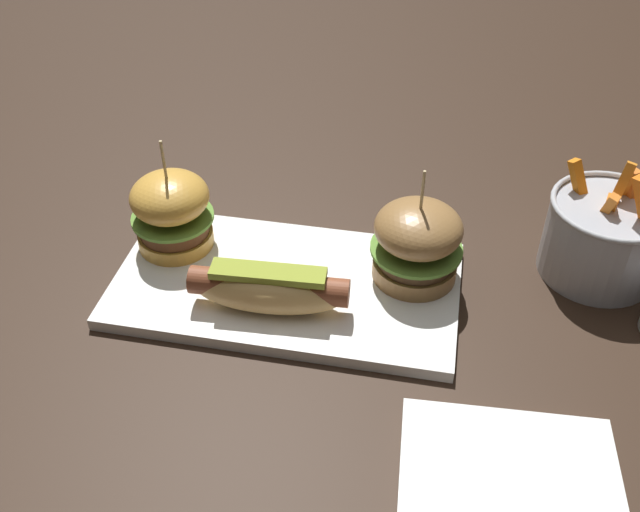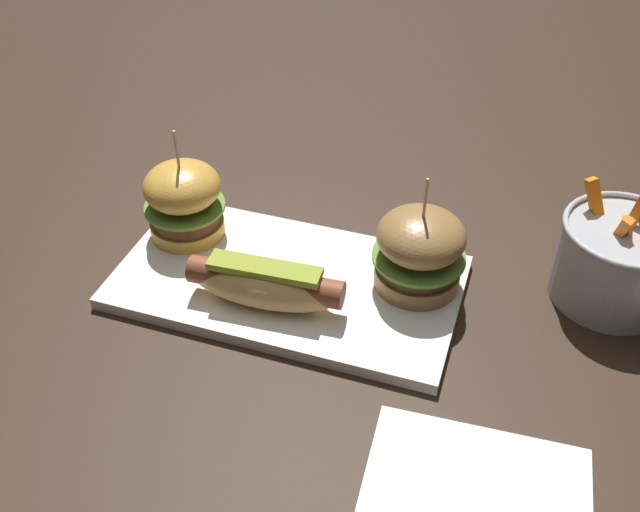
{
  "view_description": "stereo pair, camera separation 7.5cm",
  "coord_description": "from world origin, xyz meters",
  "px_view_note": "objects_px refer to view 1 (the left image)",
  "views": [
    {
      "loc": [
        0.15,
        -0.57,
        0.53
      ],
      "look_at": [
        0.04,
        0.0,
        0.05
      ],
      "focal_mm": 40.55,
      "sensor_mm": 36.0,
      "label": 1
    },
    {
      "loc": [
        0.22,
        -0.55,
        0.53
      ],
      "look_at": [
        0.04,
        0.0,
        0.05
      ],
      "focal_mm": 40.55,
      "sensor_mm": 36.0,
      "label": 2
    }
  ],
  "objects_px": {
    "slider_left": "(172,211)",
    "hot_dog": "(269,289)",
    "platter_main": "(287,285)",
    "slider_right": "(417,242)",
    "fries_bucket": "(604,236)",
    "side_plate": "(511,503)"
  },
  "relations": [
    {
      "from": "platter_main",
      "to": "side_plate",
      "type": "height_order",
      "value": "platter_main"
    },
    {
      "from": "slider_left",
      "to": "hot_dog",
      "type": "bearing_deg",
      "value": -32.0
    },
    {
      "from": "hot_dog",
      "to": "slider_left",
      "type": "distance_m",
      "value": 0.16
    },
    {
      "from": "platter_main",
      "to": "slider_right",
      "type": "height_order",
      "value": "slider_right"
    },
    {
      "from": "slider_left",
      "to": "slider_right",
      "type": "xyz_separation_m",
      "value": [
        0.27,
        -0.0,
        -0.0
      ]
    },
    {
      "from": "slider_right",
      "to": "fries_bucket",
      "type": "xyz_separation_m",
      "value": [
        0.2,
        0.06,
        -0.01
      ]
    },
    {
      "from": "hot_dog",
      "to": "slider_right",
      "type": "relative_size",
      "value": 1.23
    },
    {
      "from": "platter_main",
      "to": "side_plate",
      "type": "xyz_separation_m",
      "value": [
        0.24,
        -0.22,
        -0.0
      ]
    },
    {
      "from": "hot_dog",
      "to": "side_plate",
      "type": "xyz_separation_m",
      "value": [
        0.25,
        -0.18,
        -0.03
      ]
    },
    {
      "from": "fries_bucket",
      "to": "slider_right",
      "type": "bearing_deg",
      "value": -162.35
    },
    {
      "from": "fries_bucket",
      "to": "slider_left",
      "type": "bearing_deg",
      "value": -172.65
    },
    {
      "from": "slider_left",
      "to": "fries_bucket",
      "type": "distance_m",
      "value": 0.48
    },
    {
      "from": "fries_bucket",
      "to": "hot_dog",
      "type": "bearing_deg",
      "value": -157.26
    },
    {
      "from": "slider_left",
      "to": "side_plate",
      "type": "relative_size",
      "value": 0.74
    },
    {
      "from": "hot_dog",
      "to": "slider_right",
      "type": "distance_m",
      "value": 0.16
    },
    {
      "from": "platter_main",
      "to": "slider_left",
      "type": "relative_size",
      "value": 2.74
    },
    {
      "from": "platter_main",
      "to": "slider_right",
      "type": "bearing_deg",
      "value": 14.92
    },
    {
      "from": "platter_main",
      "to": "fries_bucket",
      "type": "relative_size",
      "value": 2.69
    },
    {
      "from": "platter_main",
      "to": "fries_bucket",
      "type": "bearing_deg",
      "value": 16.56
    },
    {
      "from": "platter_main",
      "to": "slider_left",
      "type": "xyz_separation_m",
      "value": [
        -0.14,
        0.04,
        0.05
      ]
    },
    {
      "from": "slider_left",
      "to": "fries_bucket",
      "type": "bearing_deg",
      "value": 7.35
    },
    {
      "from": "slider_left",
      "to": "slider_right",
      "type": "relative_size",
      "value": 1.01
    }
  ]
}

